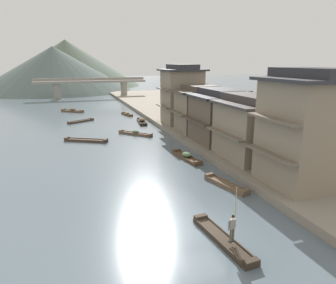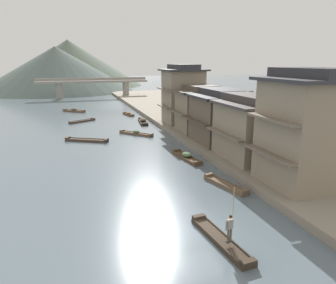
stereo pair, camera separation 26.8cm
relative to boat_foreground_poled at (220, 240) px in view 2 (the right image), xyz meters
The scene contains 20 objects.
ground_plane 1.67m from the boat_foreground_poled, 109.57° to the left, with size 400.00×400.00×0.00m, color slate.
riverbank_right 34.73m from the boat_foreground_poled, 65.38° to the left, with size 18.00×110.00×0.63m, color gray.
boat_foreground_poled is the anchor object (origin of this frame).
boatman_person 1.52m from the boat_foreground_poled, 83.09° to the right, with size 0.53×0.36×3.04m.
boat_moored_nearest 26.54m from the boat_foreground_poled, 102.24° to the left, with size 5.33×3.49×0.43m.
boat_moored_second 36.14m from the boat_foreground_poled, 83.68° to the left, with size 1.77×5.55×0.79m.
boat_moored_third 51.70m from the boat_foreground_poled, 97.20° to the left, with size 4.34×3.70×0.79m.
boat_moored_far 27.61m from the boat_foreground_poled, 87.76° to the left, with size 4.08×4.32×0.63m.
boat_midriver_drifting 44.16m from the boat_foreground_poled, 85.96° to the left, with size 1.63×3.73×0.63m.
boat_midriver_upstream 15.54m from the boat_foreground_poled, 76.13° to the left, with size 1.58×5.09×0.71m.
boat_upstream_distant 8.28m from the boat_foreground_poled, 60.52° to the left, with size 1.99×4.64×0.45m.
boat_crossing_west 40.17m from the boat_foreground_poled, 97.87° to the left, with size 4.46×3.17×0.37m.
house_waterfront_nearest 11.53m from the boat_foreground_poled, 26.59° to the left, with size 6.97×6.37×8.74m.
house_waterfront_second 15.18m from the boat_foreground_poled, 52.84° to the left, with size 6.05×7.38×6.14m.
house_waterfront_tall 21.19m from the boat_foreground_poled, 63.32° to the left, with size 6.97×7.17×6.14m.
house_waterfront_narrow 26.61m from the boat_foreground_poled, 69.37° to the left, with size 6.79×5.77×6.14m.
house_waterfront_far 32.77m from the boat_foreground_poled, 73.60° to the left, with size 6.51×5.90×8.74m.
stone_bridge 75.69m from the boat_foreground_poled, 90.42° to the left, with size 29.77×2.40×5.41m.
hill_far_west 125.49m from the boat_foreground_poled, 92.72° to the left, with size 59.21×59.21×18.25m, color #5B6B5B.
hill_far_centre 103.07m from the boat_foreground_poled, 95.80° to the left, with size 51.19×51.19×14.68m, color #4C5B56.
Camera 2 is at (-7.02, -15.73, 9.83)m, focal length 33.87 mm.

